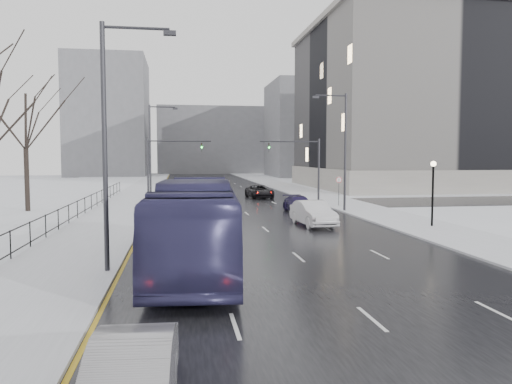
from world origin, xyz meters
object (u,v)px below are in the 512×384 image
lamppost_r_mid (433,184)px  streetlight_l_far (152,148)px  sedan_right_cross (260,191)px  sedan_left_near (131,379)px  streetlight_r_mid (343,146)px  sedan_right_far (299,204)px  sedan_right_near (313,213)px  mast_signal_right (308,163)px  sedan_center_near (226,206)px  tree_park_e (28,212)px  streetlight_l_near (110,135)px  no_uturn_sign (339,183)px  bus (196,224)px  mast_signal_left (159,163)px

lamppost_r_mid → streetlight_l_far: bearing=131.1°
sedan_right_cross → sedan_left_near: bearing=-107.3°
streetlight_r_mid → sedan_right_far: (-3.67, 0.35, -4.90)m
sedan_right_near → sedan_right_far: size_ratio=1.10×
streetlight_r_mid → streetlight_l_far: (-16.33, 12.00, 0.00)m
mast_signal_right → sedan_center_near: mast_signal_right is taller
sedan_center_near → streetlight_l_far: bearing=122.0°
sedan_left_near → tree_park_e: bearing=111.0°
streetlight_l_near → streetlight_l_far: 32.00m
no_uturn_sign → tree_park_e: bearing=180.0°
sedan_center_near → sedan_right_far: (6.36, 1.61, -0.10)m
sedan_center_near → sedan_right_cross: 17.08m
streetlight_r_mid → sedan_center_near: size_ratio=2.18×
streetlight_l_far → no_uturn_sign: (17.37, -8.00, -3.32)m
lamppost_r_mid → sedan_right_far: bearing=122.1°
lamppost_r_mid → sedan_right_far: size_ratio=0.91×
tree_park_e → mast_signal_right: tree_park_e is taller
sedan_left_near → bus: size_ratio=0.32×
sedan_left_near → sedan_right_cross: sedan_right_cross is taller
sedan_right_cross → sedan_right_far: size_ratio=1.12×
bus → lamppost_r_mid: bearing=35.2°
lamppost_r_mid → sedan_right_cross: bearing=106.7°
streetlight_l_far → sedan_center_near: (6.31, -13.26, -4.80)m
lamppost_r_mid → sedan_right_far: 12.42m
sedan_right_near → sedan_right_cross: bearing=85.6°
tree_park_e → streetlight_r_mid: (26.37, -4.00, 5.62)m
streetlight_l_near → no_uturn_sign: size_ratio=3.70×
streetlight_l_far → streetlight_l_near: bearing=-90.0°
tree_park_e → streetlight_l_near: 26.61m
mast_signal_right → sedan_right_far: (-2.83, -7.65, -3.38)m
sedan_right_near → sedan_right_cross: (0.03, 22.86, -0.12)m
streetlight_l_far → mast_signal_left: 4.36m
bus → sedan_right_cross: 35.52m
tree_park_e → sedan_right_far: tree_park_e is taller
streetlight_l_near → tree_park_e: bearing=112.7°
sedan_right_cross → mast_signal_left: bearing=-152.6°
lamppost_r_mid → mast_signal_left: (-18.33, 18.00, 1.16)m
sedan_center_near → streetlight_l_near: bearing=-102.0°
streetlight_r_mid → mast_signal_left: streetlight_r_mid is taller
no_uturn_sign → sedan_left_near: (-15.61, -35.55, -1.55)m
streetlight_r_mid → bus: 23.76m
sedan_right_far → bus: bearing=-118.0°
sedan_right_near → sedan_right_cross: size_ratio=0.98×
sedan_center_near → sedan_right_cross: size_ratio=0.87×
sedan_left_near → sedan_right_near: sedan_right_near is taller
mast_signal_left → sedan_right_cross: bearing=32.7°
lamppost_r_mid → mast_signal_right: size_ratio=0.66×
lamppost_r_mid → sedan_right_near: (-7.53, 2.10, -2.05)m
tree_park_e → sedan_left_near: size_ratio=3.11×
streetlight_l_far → sedan_center_near: bearing=-64.6°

